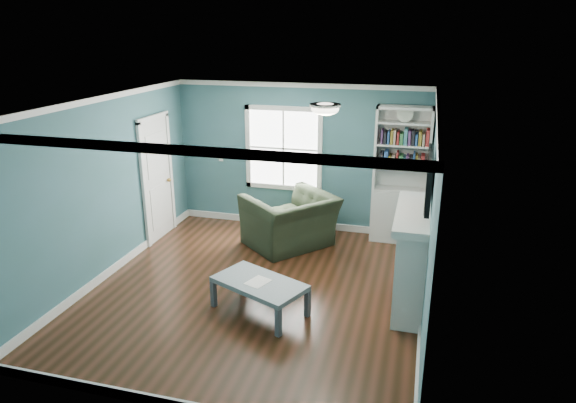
# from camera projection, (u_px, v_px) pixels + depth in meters

# --- Properties ---
(floor) EXTENTS (5.00, 5.00, 0.00)m
(floor) POSITION_uv_depth(u_px,v_px,m) (257.00, 289.00, 7.20)
(floor) COLOR black
(floor) RESTS_ON ground
(room_walls) EXTENTS (5.00, 5.00, 5.00)m
(room_walls) POSITION_uv_depth(u_px,v_px,m) (254.00, 181.00, 6.69)
(room_walls) COLOR #366465
(room_walls) RESTS_ON ground
(trim) EXTENTS (4.50, 5.00, 2.60)m
(trim) POSITION_uv_depth(u_px,v_px,m) (255.00, 206.00, 6.80)
(trim) COLOR white
(trim) RESTS_ON ground
(window) EXTENTS (1.40, 0.06, 1.50)m
(window) POSITION_uv_depth(u_px,v_px,m) (284.00, 149.00, 9.08)
(window) COLOR white
(window) RESTS_ON room_walls
(bookshelf) EXTENTS (0.90, 0.35, 2.31)m
(bookshelf) POSITION_uv_depth(u_px,v_px,m) (400.00, 189.00, 8.57)
(bookshelf) COLOR silver
(bookshelf) RESTS_ON ground
(fireplace) EXTENTS (0.44, 1.58, 1.30)m
(fireplace) POSITION_uv_depth(u_px,v_px,m) (412.00, 258.00, 6.66)
(fireplace) COLOR black
(fireplace) RESTS_ON ground
(tv) EXTENTS (0.06, 1.10, 0.65)m
(tv) POSITION_uv_depth(u_px,v_px,m) (429.00, 179.00, 6.28)
(tv) COLOR black
(tv) RESTS_ON fireplace
(door) EXTENTS (0.12, 0.98, 2.17)m
(door) POSITION_uv_depth(u_px,v_px,m) (157.00, 177.00, 8.69)
(door) COLOR silver
(door) RESTS_ON ground
(ceiling_fixture) EXTENTS (0.38, 0.38, 0.15)m
(ceiling_fixture) POSITION_uv_depth(u_px,v_px,m) (325.00, 108.00, 6.25)
(ceiling_fixture) COLOR white
(ceiling_fixture) RESTS_ON room_walls
(light_switch) EXTENTS (0.08, 0.01, 0.12)m
(light_switch) POSITION_uv_depth(u_px,v_px,m) (221.00, 158.00, 9.46)
(light_switch) COLOR white
(light_switch) RESTS_ON room_walls
(recliner) EXTENTS (1.53, 1.58, 1.17)m
(recliner) POSITION_uv_depth(u_px,v_px,m) (290.00, 213.00, 8.46)
(recliner) COLOR black
(recliner) RESTS_ON ground
(coffee_table) EXTENTS (1.33, 1.06, 0.43)m
(coffee_table) POSITION_uv_depth(u_px,v_px,m) (259.00, 285.00, 6.53)
(coffee_table) COLOR #494F58
(coffee_table) RESTS_ON ground
(paper_sheet) EXTENTS (0.33, 0.36, 0.00)m
(paper_sheet) POSITION_uv_depth(u_px,v_px,m) (258.00, 282.00, 6.49)
(paper_sheet) COLOR white
(paper_sheet) RESTS_ON coffee_table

